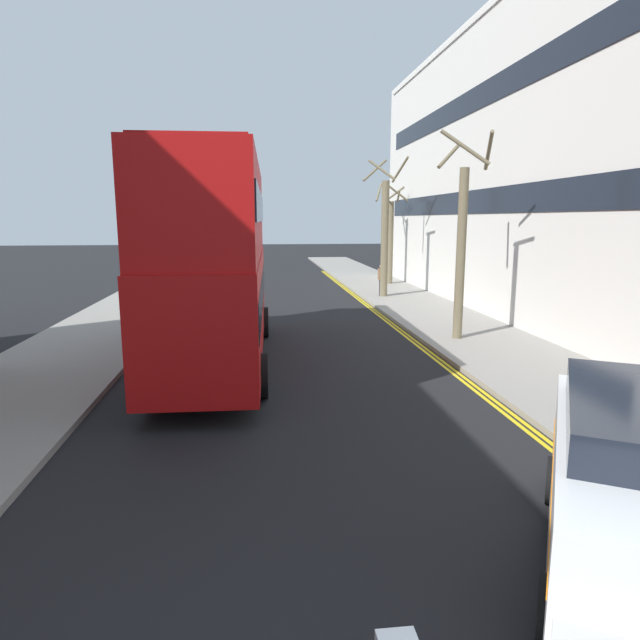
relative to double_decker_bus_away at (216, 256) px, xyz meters
name	(u,v)px	position (x,y,z in m)	size (l,w,h in m)	color
sidewalk_right	(481,340)	(8.51, 1.58, -2.96)	(4.00, 80.00, 0.14)	gray
sidewalk_left	(75,351)	(-4.49, 1.58, -2.96)	(4.00, 80.00, 0.14)	gray
kerb_line_outer	(440,359)	(6.41, -0.42, -3.03)	(0.10, 56.00, 0.01)	yellow
kerb_line_inner	(434,359)	(6.25, -0.42, -3.03)	(0.10, 56.00, 0.01)	yellow
double_decker_bus_away	(216,256)	(0.00, 0.00, 0.00)	(3.00, 10.86, 5.64)	#B20F0F
pedestrian_far	(381,280)	(7.51, 12.08, -2.04)	(0.34, 0.22, 1.62)	#2D2D38
street_tree_near	(462,243)	(7.73, 1.70, 0.26)	(1.96, 1.92, 6.60)	#6B6047
street_tree_far	(390,237)	(9.26, 17.50, -0.05)	(1.95, 1.94, 6.11)	#6B6047
street_tree_distant	(385,234)	(7.62, 11.98, 0.31)	(2.15, 2.14, 6.94)	#6B6047
townhouse_terrace_right	(569,170)	(15.51, 9.02, 3.27)	(10.08, 28.00, 12.60)	silver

